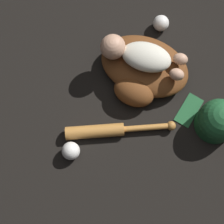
{
  "coord_description": "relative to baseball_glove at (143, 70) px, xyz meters",
  "views": [
    {
      "loc": [
        -0.19,
        0.54,
        1.43
      ],
      "look_at": [
        -0.01,
        0.18,
        0.07
      ],
      "focal_mm": 60.0,
      "sensor_mm": 36.0,
      "label": 1
    }
  ],
  "objects": [
    {
      "name": "baseball_cap",
      "position": [
        -0.34,
        0.06,
        0.02
      ],
      "size": [
        0.23,
        0.16,
        0.16
      ],
      "color": "#1E562D",
      "rests_on": "ground"
    },
    {
      "name": "baseball_glove",
      "position": [
        0.0,
        0.0,
        0.0
      ],
      "size": [
        0.38,
        0.33,
        0.1
      ],
      "color": "brown",
      "rests_on": "ground"
    },
    {
      "name": "baseball_bat",
      "position": [
        0.01,
        0.28,
        -0.02
      ],
      "size": [
        0.38,
        0.26,
        0.05
      ],
      "color": "#C6843D",
      "rests_on": "ground"
    },
    {
      "name": "baseball_spare",
      "position": [
        0.03,
        -0.23,
        -0.01
      ],
      "size": [
        0.07,
        0.07,
        0.07
      ],
      "color": "white",
      "rests_on": "ground"
    },
    {
      "name": "baby_figure",
      "position": [
        0.03,
        -0.01,
        0.09
      ],
      "size": [
        0.34,
        0.17,
        0.1
      ],
      "color": "silver",
      "rests_on": "baseball_glove"
    },
    {
      "name": "ground_plane",
      "position": [
        0.03,
        0.03,
        -0.05
      ],
      "size": [
        6.0,
        6.0,
        0.0
      ],
      "primitive_type": "plane",
      "color": "black"
    },
    {
      "name": "baseball",
      "position": [
        0.09,
        0.42,
        -0.01
      ],
      "size": [
        0.07,
        0.07,
        0.07
      ],
      "color": "white",
      "rests_on": "ground"
    }
  ]
}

